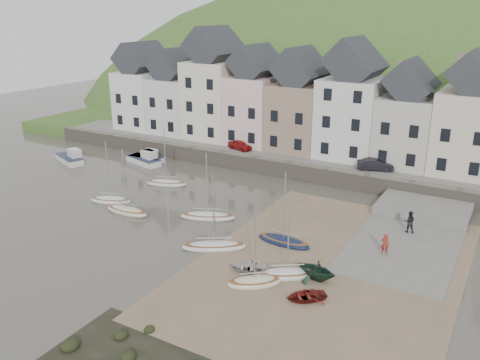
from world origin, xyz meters
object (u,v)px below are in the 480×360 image
Objects in this scene: rowboat_red at (306,296)px; person_red at (385,244)px; rowboat_white at (249,267)px; rowboat_green at (316,269)px; person_dark at (409,222)px; car_right at (375,165)px; car_left at (240,145)px; sailboat_0 at (166,183)px.

person_red is at bearing 121.58° from rowboat_red.
rowboat_green reaches higher than rowboat_white.
rowboat_red is 14.22m from person_dark.
rowboat_red is 0.71× the size of car_right.
car_right is at bearing -73.82° from car_left.
car_left reaches higher than person_red.
car_left is 0.88× the size of car_right.
car_left is 16.59m from car_right.
rowboat_white is (16.61, -11.79, 0.12)m from sailboat_0.
person_dark is 12.41m from car_right.
car_right is (16.59, 0.00, 0.06)m from car_left.
car_right reaches higher than person_dark.
rowboat_white is 0.82× the size of car_right.
sailboat_0 is 1.90× the size of car_left.
sailboat_0 reaches higher than person_red.
rowboat_red is at bearing 54.20° from rowboat_white.
rowboat_white is 1.66× the size of person_dark.
sailboat_0 is 2.18× the size of rowboat_green.
sailboat_0 is at bearing -176.50° from car_left.
rowboat_red is 1.61× the size of person_red.
car_left is at bearing -131.73° from rowboat_green.
rowboat_white is at bearing -147.68° from rowboat_red.
sailboat_0 is at bearing -108.60° from rowboat_green.
rowboat_green is at bearing -26.41° from sailboat_0.
car_right is (-5.93, 10.84, 1.17)m from person_dark.
car_right is at bearing -77.17° from person_dark.
car_left reaches higher than rowboat_red.
person_red is 5.05m from person_dark.
person_red is at bearing 159.94° from rowboat_green.
sailboat_0 reaches higher than rowboat_green.
person_red is at bearing 114.25° from rowboat_white.
person_dark is (25.07, 0.48, 0.80)m from sailboat_0.
person_dark is at bearing -106.64° from person_red.
person_red is 0.50× the size of car_left.
person_red is 26.95m from car_left.
rowboat_white is at bearing 39.57° from person_dark.
rowboat_white is 4.75m from rowboat_green.
rowboat_green is 0.87× the size of car_left.
rowboat_white is 1.08× the size of rowboat_green.
rowboat_red is at bearing 16.26° from rowboat_green.
sailboat_0 is 24.76m from person_red.
rowboat_green is at bearing 147.49° from rowboat_red.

